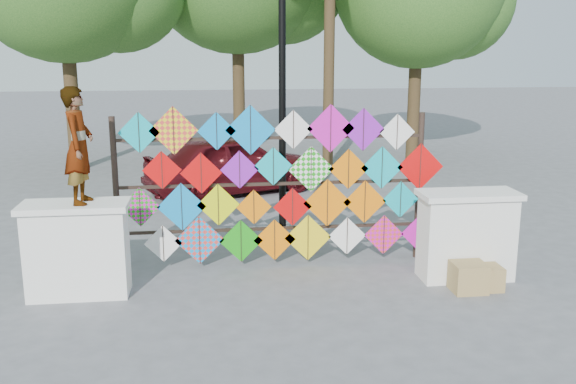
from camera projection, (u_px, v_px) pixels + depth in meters
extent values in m
plane|color=slate|center=(278.00, 281.00, 9.18)|extent=(80.00, 80.00, 0.00)
cube|color=white|center=(78.00, 253.00, 8.53)|extent=(1.30, 0.55, 1.20)
cube|color=white|center=(74.00, 206.00, 8.39)|extent=(1.40, 0.65, 0.08)
cube|color=white|center=(466.00, 238.00, 9.17)|extent=(1.30, 0.55, 1.20)
cube|color=white|center=(469.00, 195.00, 9.03)|extent=(1.40, 0.65, 0.08)
cylinder|color=black|center=(116.00, 195.00, 9.42)|extent=(0.09, 0.09, 2.30)
cylinder|color=black|center=(419.00, 186.00, 9.97)|extent=(0.09, 0.09, 2.30)
cube|color=black|center=(272.00, 228.00, 9.83)|extent=(4.60, 0.04, 0.04)
cube|color=black|center=(272.00, 184.00, 9.67)|extent=(4.60, 0.04, 0.04)
cube|color=black|center=(271.00, 138.00, 9.52)|extent=(4.60, 0.04, 0.04)
cube|color=#0BAFBD|center=(139.00, 133.00, 9.20)|extent=(0.60, 0.01, 0.60)
cube|color=black|center=(139.00, 133.00, 9.19)|extent=(0.01, 0.01, 0.59)
cube|color=red|center=(174.00, 131.00, 9.26)|extent=(0.71, 0.01, 0.71)
cube|color=black|center=(173.00, 131.00, 9.25)|extent=(0.01, 0.01, 0.70)
cube|color=#0988DA|center=(217.00, 131.00, 9.34)|extent=(0.56, 0.01, 0.56)
cube|color=black|center=(217.00, 131.00, 9.32)|extent=(0.01, 0.01, 0.55)
cube|color=#0988DA|center=(251.00, 130.00, 9.39)|extent=(0.74, 0.01, 0.74)
cube|color=black|center=(251.00, 130.00, 9.38)|extent=(0.01, 0.01, 0.73)
cube|color=white|center=(293.00, 130.00, 9.47)|extent=(0.58, 0.01, 0.58)
cube|color=black|center=(293.00, 130.00, 9.46)|extent=(0.01, 0.01, 0.57)
cube|color=#E015B4|center=(331.00, 128.00, 9.53)|extent=(0.72, 0.01, 0.72)
cube|color=black|center=(331.00, 128.00, 9.52)|extent=(0.01, 0.01, 0.71)
cube|color=purple|center=(363.00, 129.00, 9.60)|extent=(0.65, 0.01, 0.65)
cube|color=black|center=(364.00, 130.00, 9.59)|extent=(0.01, 0.01, 0.64)
cube|color=white|center=(397.00, 132.00, 9.67)|extent=(0.55, 0.01, 0.55)
cube|color=black|center=(397.00, 132.00, 9.66)|extent=(0.01, 0.01, 0.54)
cube|color=red|center=(162.00, 170.00, 9.33)|extent=(0.57, 0.01, 0.57)
cube|color=black|center=(162.00, 170.00, 9.31)|extent=(0.01, 0.01, 0.56)
cube|color=red|center=(201.00, 173.00, 9.41)|extent=(0.62, 0.01, 0.62)
cube|color=black|center=(201.00, 173.00, 9.39)|extent=(0.01, 0.01, 0.60)
cube|color=purple|center=(240.00, 170.00, 9.46)|extent=(0.57, 0.01, 0.57)
cube|color=black|center=(240.00, 170.00, 9.45)|extent=(0.01, 0.01, 0.56)
cube|color=#0BAFBD|center=(273.00, 166.00, 9.52)|extent=(0.58, 0.01, 0.58)
cube|color=black|center=(273.00, 166.00, 9.50)|extent=(0.01, 0.01, 0.57)
cube|color=white|center=(311.00, 169.00, 9.60)|extent=(0.70, 0.01, 0.70)
cube|color=black|center=(311.00, 169.00, 9.58)|extent=(0.01, 0.01, 0.69)
cube|color=orange|center=(348.00, 169.00, 9.67)|extent=(0.62, 0.01, 0.62)
cube|color=black|center=(349.00, 169.00, 9.65)|extent=(0.01, 0.01, 0.61)
cube|color=#0BAFBD|center=(382.00, 168.00, 9.73)|extent=(0.66, 0.01, 0.66)
cube|color=black|center=(382.00, 168.00, 9.71)|extent=(0.01, 0.01, 0.64)
cube|color=red|center=(420.00, 167.00, 9.80)|extent=(0.73, 0.01, 0.73)
cube|color=black|center=(420.00, 167.00, 9.79)|extent=(0.01, 0.01, 0.72)
cube|color=#E015B4|center=(140.00, 207.00, 9.37)|extent=(0.59, 0.01, 0.59)
cube|color=black|center=(140.00, 207.00, 9.36)|extent=(0.01, 0.01, 0.58)
cube|color=#0988DA|center=(182.00, 207.00, 9.44)|extent=(0.72, 0.01, 0.72)
cube|color=black|center=(182.00, 207.00, 9.43)|extent=(0.01, 0.01, 0.71)
cube|color=#E0EA09|center=(218.00, 205.00, 9.50)|extent=(0.64, 0.01, 0.64)
cube|color=black|center=(218.00, 205.00, 9.49)|extent=(0.01, 0.01, 0.62)
cube|color=orange|center=(254.00, 207.00, 9.58)|extent=(0.53, 0.01, 0.53)
cube|color=black|center=(254.00, 207.00, 9.57)|extent=(0.01, 0.01, 0.52)
cube|color=red|center=(293.00, 207.00, 9.65)|extent=(0.59, 0.01, 0.59)
cube|color=black|center=(293.00, 207.00, 9.64)|extent=(0.01, 0.01, 0.58)
cube|color=orange|center=(327.00, 203.00, 9.70)|extent=(0.74, 0.01, 0.74)
cube|color=black|center=(327.00, 203.00, 9.69)|extent=(0.01, 0.01, 0.72)
cube|color=orange|center=(365.00, 202.00, 9.77)|extent=(0.67, 0.01, 0.67)
cube|color=black|center=(365.00, 202.00, 9.76)|extent=(0.01, 0.01, 0.66)
cube|color=#0BAFBD|center=(400.00, 199.00, 9.83)|extent=(0.57, 0.01, 0.57)
cube|color=black|center=(401.00, 200.00, 9.82)|extent=(0.01, 0.01, 0.56)
cube|color=white|center=(163.00, 244.00, 9.49)|extent=(0.56, 0.01, 0.56)
cube|color=black|center=(163.00, 244.00, 9.48)|extent=(0.01, 0.01, 0.55)
cube|color=red|center=(200.00, 240.00, 9.55)|extent=(0.74, 0.01, 0.74)
cube|color=black|center=(200.00, 240.00, 9.54)|extent=(0.01, 0.01, 0.73)
cube|color=#189B13|center=(241.00, 241.00, 9.63)|extent=(0.66, 0.01, 0.66)
cube|color=black|center=(241.00, 241.00, 9.62)|extent=(0.01, 0.01, 0.64)
cube|color=orange|center=(275.00, 240.00, 9.69)|extent=(0.64, 0.01, 0.64)
cube|color=black|center=(275.00, 240.00, 9.68)|extent=(0.01, 0.01, 0.63)
cube|color=yellow|center=(308.00, 238.00, 9.75)|extent=(0.72, 0.01, 0.72)
cube|color=black|center=(308.00, 238.00, 9.73)|extent=(0.01, 0.01, 0.71)
cube|color=white|center=(347.00, 236.00, 9.82)|extent=(0.59, 0.01, 0.59)
cube|color=black|center=(347.00, 236.00, 9.81)|extent=(0.01, 0.01, 0.58)
cube|color=#E015B4|center=(384.00, 235.00, 9.89)|extent=(0.62, 0.01, 0.62)
cube|color=black|center=(384.00, 235.00, 9.87)|extent=(0.01, 0.01, 0.61)
cube|color=#E015B4|center=(418.00, 233.00, 9.95)|extent=(0.55, 0.01, 0.55)
cube|color=black|center=(418.00, 233.00, 9.94)|extent=(0.01, 0.01, 0.54)
cylinder|color=#4A3820|center=(72.00, 98.00, 16.92)|extent=(0.36, 0.36, 3.85)
cylinder|color=#4A3820|center=(239.00, 87.00, 19.36)|extent=(0.36, 0.36, 4.12)
cylinder|color=#4A3820|center=(414.00, 98.00, 18.56)|extent=(0.36, 0.36, 3.58)
sphere|color=#24561B|center=(455.00, 0.00, 18.38)|extent=(3.36, 3.36, 3.36)
cylinder|color=#4A3820|center=(329.00, 66.00, 16.56)|extent=(0.28, 0.28, 5.50)
imported|color=#99999E|center=(79.00, 146.00, 8.22)|extent=(0.40, 0.58, 1.51)
imported|color=#4C0D12|center=(233.00, 164.00, 14.46)|extent=(4.27, 3.04, 1.35)
cylinder|color=black|center=(282.00, 118.00, 10.68)|extent=(0.12, 0.12, 4.20)
cube|color=tan|center=(468.00, 277.00, 8.75)|extent=(0.45, 0.40, 0.40)
cube|color=tan|center=(486.00, 278.00, 8.84)|extent=(0.40, 0.37, 0.33)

